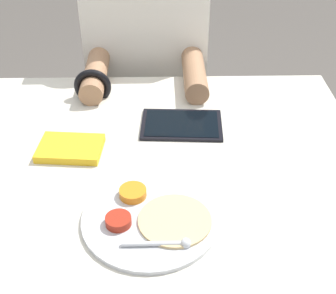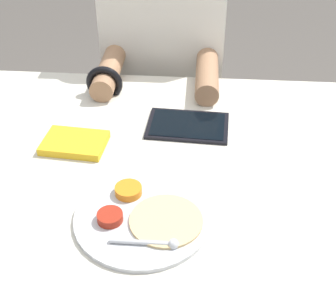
{
  "view_description": "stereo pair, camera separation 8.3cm",
  "coord_description": "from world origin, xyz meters",
  "px_view_note": "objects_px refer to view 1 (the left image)",
  "views": [
    {
      "loc": [
        0.04,
        -0.86,
        1.45
      ],
      "look_at": [
        0.05,
        0.02,
        0.8
      ],
      "focal_mm": 50.0,
      "sensor_mm": 36.0,
      "label": 1
    },
    {
      "loc": [
        0.12,
        -0.86,
        1.45
      ],
      "look_at": [
        0.05,
        0.02,
        0.8
      ],
      "focal_mm": 50.0,
      "sensor_mm": 36.0,
      "label": 2
    }
  ],
  "objects_px": {
    "thali_tray": "(151,218)",
    "tablet_device": "(182,125)",
    "person_diner": "(148,98)",
    "red_notebook": "(70,149)"
  },
  "relations": [
    {
      "from": "thali_tray",
      "to": "tablet_device",
      "type": "relative_size",
      "value": 1.29
    },
    {
      "from": "tablet_device",
      "to": "person_diner",
      "type": "distance_m",
      "value": 0.5
    },
    {
      "from": "red_notebook",
      "to": "person_diner",
      "type": "xyz_separation_m",
      "value": [
        0.18,
        0.56,
        -0.18
      ]
    },
    {
      "from": "red_notebook",
      "to": "tablet_device",
      "type": "height_order",
      "value": "red_notebook"
    },
    {
      "from": "red_notebook",
      "to": "tablet_device",
      "type": "bearing_deg",
      "value": 21.07
    },
    {
      "from": "thali_tray",
      "to": "person_diner",
      "type": "xyz_separation_m",
      "value": [
        -0.02,
        0.81,
        -0.18
      ]
    },
    {
      "from": "person_diner",
      "to": "thali_tray",
      "type": "bearing_deg",
      "value": -88.23
    },
    {
      "from": "red_notebook",
      "to": "person_diner",
      "type": "relative_size",
      "value": 0.14
    },
    {
      "from": "tablet_device",
      "to": "person_diner",
      "type": "height_order",
      "value": "person_diner"
    },
    {
      "from": "thali_tray",
      "to": "tablet_device",
      "type": "distance_m",
      "value": 0.36
    }
  ]
}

